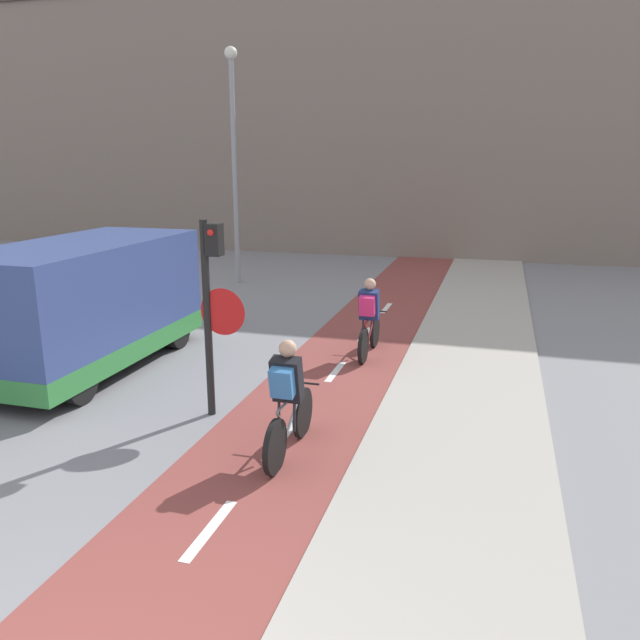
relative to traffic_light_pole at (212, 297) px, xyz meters
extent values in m
cube|color=white|center=(1.20, -2.74, -1.74)|extent=(0.12, 1.10, 0.00)
cube|color=white|center=(1.20, -0.24, -1.74)|extent=(0.12, 1.10, 0.00)
cube|color=white|center=(1.20, 2.26, -1.74)|extent=(0.12, 1.10, 0.00)
cube|color=white|center=(1.20, 4.76, -1.74)|extent=(0.12, 1.10, 0.00)
cube|color=white|center=(1.20, 7.26, -1.74)|extent=(0.12, 1.10, 0.00)
cube|color=slate|center=(1.20, 18.29, 3.20)|extent=(60.00, 5.00, 9.93)
cylinder|color=black|center=(-0.09, 0.00, -0.35)|extent=(0.11, 0.11, 2.83)
cube|color=black|center=(0.07, 0.00, 0.79)|extent=(0.20, 0.20, 0.44)
sphere|color=red|center=(0.07, -0.11, 0.90)|extent=(0.09, 0.09, 0.09)
cone|color=red|center=(0.15, 0.00, -0.21)|extent=(0.67, 0.01, 0.67)
cone|color=silver|center=(0.15, 0.00, -0.21)|extent=(0.60, 0.02, 0.60)
cylinder|color=gray|center=(-3.72, 9.42, 1.42)|extent=(0.14, 0.14, 6.37)
sphere|color=silver|center=(-3.72, 9.42, 4.71)|extent=(0.36, 0.36, 0.36)
cylinder|color=black|center=(1.42, -1.42, -1.43)|extent=(0.07, 0.68, 0.68)
cylinder|color=black|center=(1.42, -0.35, -1.43)|extent=(0.07, 0.68, 0.68)
cylinder|color=slate|center=(1.42, -0.68, -1.25)|extent=(0.04, 0.69, 0.42)
cylinder|color=slate|center=(1.42, -1.18, -1.23)|extent=(0.04, 0.36, 0.44)
cylinder|color=slate|center=(1.42, -0.84, -1.04)|extent=(0.04, 1.00, 0.07)
cylinder|color=slate|center=(1.42, -1.22, -1.44)|extent=(0.04, 0.41, 0.05)
cylinder|color=black|center=(1.42, -0.35, -1.01)|extent=(0.46, 0.03, 0.03)
cube|color=black|center=(1.42, -0.96, -0.74)|extent=(0.36, 0.31, 0.59)
sphere|color=tan|center=(1.42, -0.92, -0.36)|extent=(0.22, 0.22, 0.22)
cylinder|color=#232328|center=(1.32, -1.00, -1.18)|extent=(0.04, 0.07, 0.42)
cylinder|color=#232328|center=(1.52, -1.00, -1.18)|extent=(0.04, 0.07, 0.42)
cube|color=#3370B2|center=(1.42, -1.14, -0.72)|extent=(0.28, 0.23, 0.39)
cylinder|color=black|center=(1.55, 2.89, -1.44)|extent=(0.07, 0.66, 0.66)
cylinder|color=black|center=(1.55, 3.96, -1.44)|extent=(0.07, 0.66, 0.66)
cylinder|color=maroon|center=(1.55, 3.62, -1.26)|extent=(0.04, 0.68, 0.41)
cylinder|color=maroon|center=(1.55, 3.13, -1.25)|extent=(0.04, 0.35, 0.43)
cylinder|color=maroon|center=(1.55, 3.46, -1.06)|extent=(0.04, 0.99, 0.07)
cylinder|color=maroon|center=(1.55, 3.09, -1.44)|extent=(0.04, 0.41, 0.05)
cylinder|color=black|center=(1.55, 3.96, -1.02)|extent=(0.46, 0.03, 0.03)
cube|color=navy|center=(1.55, 3.34, -0.76)|extent=(0.36, 0.31, 0.59)
sphere|color=tan|center=(1.55, 3.38, -0.38)|extent=(0.22, 0.22, 0.22)
cylinder|color=#232328|center=(1.45, 3.31, -1.20)|extent=(0.04, 0.07, 0.41)
cylinder|color=#232328|center=(1.65, 3.31, -1.20)|extent=(0.04, 0.07, 0.41)
cube|color=#DB286B|center=(1.55, 3.16, -0.74)|extent=(0.28, 0.23, 0.39)
cube|color=#334784|center=(-3.11, 1.33, -0.52)|extent=(2.09, 4.68, 2.00)
cube|color=#33843D|center=(-3.11, 1.33, -1.34)|extent=(2.10, 4.69, 0.36)
cube|color=black|center=(-3.11, 3.65, -0.17)|extent=(1.88, 0.04, 0.70)
cylinder|color=black|center=(-4.06, 2.85, -1.42)|extent=(0.18, 0.70, 0.70)
cylinder|color=black|center=(-2.17, 2.85, -1.42)|extent=(0.18, 0.70, 0.70)
cylinder|color=black|center=(-2.17, -0.19, -1.42)|extent=(0.18, 0.70, 0.70)
camera|label=1|loc=(3.79, -7.74, 1.85)|focal=35.00mm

